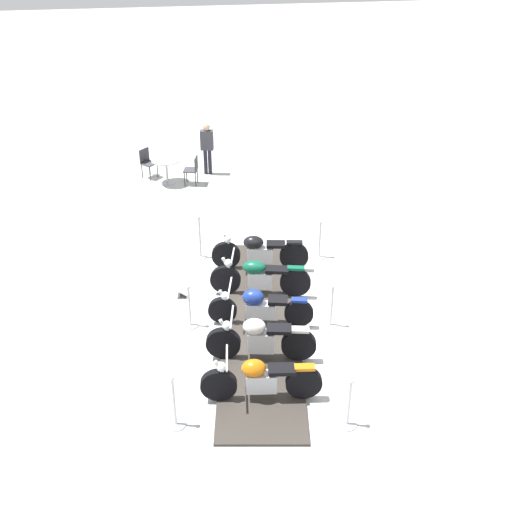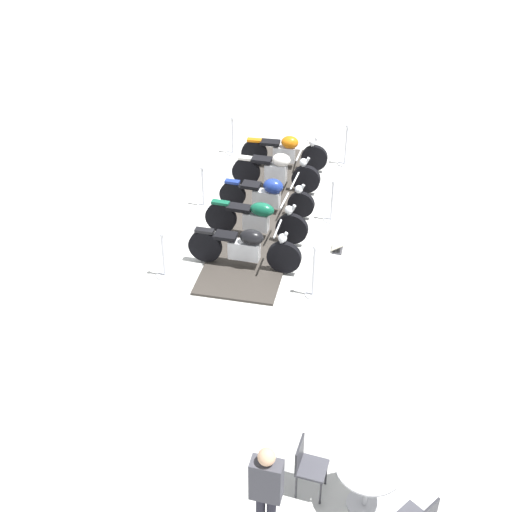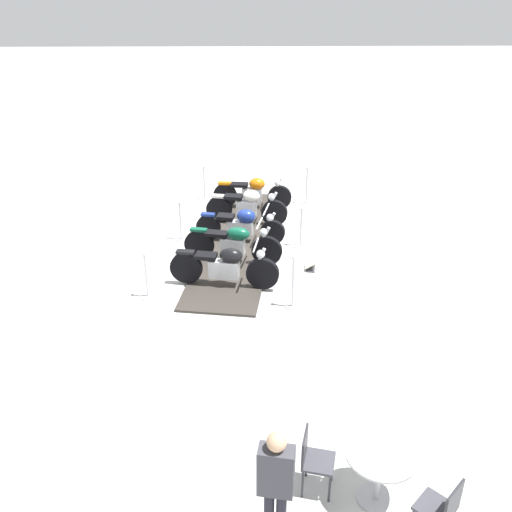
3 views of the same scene
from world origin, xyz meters
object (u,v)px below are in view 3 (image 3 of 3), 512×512
(cafe_table, at_px, (380,465))
(motorcycle_copper, at_px, (253,192))
(stanchion_left_rear, at_px, (205,189))
(stanchion_left_front, at_px, (147,284))
(motorcycle_black, at_px, (225,266))
(motorcycle_forest, at_px, (234,243))
(motorcycle_cream, at_px, (247,207))
(cafe_chair_near_table, at_px, (442,507))
(stanchion_right_front, at_px, (293,289))
(info_placard, at_px, (311,266))
(stanchion_right_rear, at_px, (307,193))
(stanchion_left_mid, at_px, (181,227))
(motorcycle_navy, at_px, (242,225))
(bystander_person, at_px, (276,480))
(cafe_chair_across_table, at_px, (313,458))
(stanchion_right_mid, at_px, (301,234))

(cafe_table, bearing_deg, motorcycle_copper, -171.75)
(stanchion_left_rear, xyz_separation_m, stanchion_left_front, (5.56, -0.82, -0.01))
(motorcycle_black, bearing_deg, motorcycle_forest, 91.78)
(motorcycle_cream, relative_size, stanchion_left_front, 2.07)
(motorcycle_cream, distance_m, cafe_chair_near_table, 9.52)
(motorcycle_copper, bearing_deg, motorcycle_forest, -92.07)
(motorcycle_black, bearing_deg, motorcycle_copper, 91.57)
(stanchion_right_front, bearing_deg, info_placard, 161.69)
(cafe_table, bearing_deg, stanchion_right_rear, 179.40)
(stanchion_left_mid, relative_size, stanchion_left_front, 1.00)
(stanchion_left_front, xyz_separation_m, info_placard, (-1.17, 3.46, -0.24))
(motorcycle_navy, bearing_deg, cafe_table, -65.14)
(motorcycle_black, relative_size, bystander_person, 1.38)
(motorcycle_forest, distance_m, stanchion_left_mid, 1.88)
(motorcycle_cream, distance_m, stanchion_left_front, 4.20)
(stanchion_right_front, distance_m, stanchion_left_rear, 6.36)
(stanchion_left_front, xyz_separation_m, cafe_table, (5.04, 3.64, 0.28))
(motorcycle_navy, bearing_deg, info_placard, -29.93)
(motorcycle_forest, distance_m, stanchion_right_front, 2.24)
(stanchion_right_rear, bearing_deg, cafe_table, -0.60)
(info_placard, bearing_deg, motorcycle_black, -58.72)
(cafe_chair_across_table, height_order, bystander_person, bystander_person)
(stanchion_left_front, bearing_deg, cafe_chair_across_table, 30.41)
(motorcycle_forest, height_order, stanchion_left_rear, motorcycle_forest)
(stanchion_left_front, bearing_deg, motorcycle_copper, 154.94)
(cafe_table, distance_m, cafe_chair_near_table, 0.82)
(stanchion_right_rear, bearing_deg, cafe_chair_across_table, -5.17)
(stanchion_left_rear, xyz_separation_m, bystander_person, (11.17, 1.51, 0.67))
(stanchion_left_front, height_order, cafe_chair_across_table, stanchion_left_front)
(motorcycle_copper, distance_m, cafe_table, 9.89)
(motorcycle_forest, height_order, stanchion_right_rear, stanchion_right_rear)
(stanchion_left_mid, bearing_deg, stanchion_right_rear, 125.15)
(motorcycle_cream, height_order, info_placard, motorcycle_cream)
(stanchion_right_rear, relative_size, info_placard, 2.85)
(motorcycle_cream, distance_m, cafe_chair_across_table, 8.54)
(motorcycle_forest, xyz_separation_m, stanchion_left_front, (1.47, -1.74, -0.20))
(stanchion_left_mid, height_order, stanchion_right_front, stanchion_right_front)
(motorcycle_copper, bearing_deg, motorcycle_navy, -91.67)
(stanchion_right_mid, height_order, info_placard, stanchion_right_mid)
(motorcycle_cream, xyz_separation_m, stanchion_right_mid, (1.30, 1.28, -0.19))
(motorcycle_navy, relative_size, cafe_chair_across_table, 2.43)
(motorcycle_navy, xyz_separation_m, stanchion_left_front, (2.56, -1.92, -0.17))
(stanchion_right_front, distance_m, cafe_table, 4.67)
(motorcycle_forest, relative_size, motorcycle_cream, 1.05)
(stanchion_left_front, xyz_separation_m, cafe_chair_near_table, (5.62, 4.23, 0.22))
(motorcycle_forest, relative_size, motorcycle_copper, 1.02)
(motorcycle_cream, xyz_separation_m, cafe_chair_across_table, (8.50, 0.79, 0.01))
(stanchion_right_rear, bearing_deg, motorcycle_navy, -35.44)
(stanchion_right_rear, bearing_deg, bystander_person, -7.54)
(stanchion_right_front, distance_m, stanchion_left_front, 2.96)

